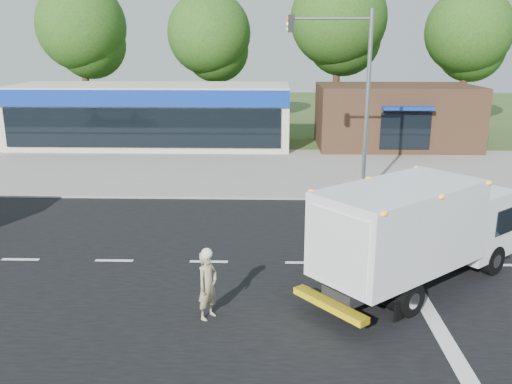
{
  "coord_description": "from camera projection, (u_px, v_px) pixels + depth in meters",
  "views": [
    {
      "loc": [
        -1.05,
        -15.74,
        6.66
      ],
      "look_at": [
        -1.58,
        2.16,
        1.7
      ],
      "focal_mm": 38.0,
      "sensor_mm": 36.0,
      "label": 1
    }
  ],
  "objects": [
    {
      "name": "traffic_signal_pole",
      "position": [
        353.0,
        85.0,
        22.85
      ],
      "size": [
        3.51,
        0.25,
        8.0
      ],
      "color": "gray",
      "rests_on": "ground"
    },
    {
      "name": "ground",
      "position": [
        304.0,
        263.0,
        16.91
      ],
      "size": [
        120.0,
        120.0,
        0.0
      ],
      "primitive_type": "plane",
      "color": "#385123",
      "rests_on": "ground"
    },
    {
      "name": "retail_strip_mall",
      "position": [
        152.0,
        115.0,
        35.82
      ],
      "size": [
        18.0,
        6.2,
        4.0
      ],
      "color": "beige",
      "rests_on": "ground"
    },
    {
      "name": "parking_apron",
      "position": [
        290.0,
        165.0,
        30.39
      ],
      "size": [
        60.0,
        9.0,
        0.02
      ],
      "primitive_type": "cube",
      "color": "gray",
      "rests_on": "ground"
    },
    {
      "name": "background_trees",
      "position": [
        275.0,
        33.0,
        42.09
      ],
      "size": [
        36.77,
        7.39,
        12.1
      ],
      "color": "#332114",
      "rests_on": "ground"
    },
    {
      "name": "ems_box_truck",
      "position": [
        417.0,
        228.0,
        14.75
      ],
      "size": [
        6.74,
        6.12,
        3.1
      ],
      "rotation": [
        0.0,
        0.0,
        0.7
      ],
      "color": "black",
      "rests_on": "ground"
    },
    {
      "name": "brown_storefront",
      "position": [
        395.0,
        116.0,
        35.42
      ],
      "size": [
        10.0,
        6.7,
        4.0
      ],
      "color": "#382316",
      "rests_on": "ground"
    },
    {
      "name": "lane_markings",
      "position": [
        354.0,
        282.0,
        15.56
      ],
      "size": [
        55.2,
        7.0,
        0.01
      ],
      "color": "silver",
      "rests_on": "road_asphalt"
    },
    {
      "name": "sidewalk",
      "position": [
        294.0,
        192.0,
        24.79
      ],
      "size": [
        60.0,
        2.4,
        0.12
      ],
      "primitive_type": "cube",
      "color": "gray",
      "rests_on": "ground"
    },
    {
      "name": "emergency_worker",
      "position": [
        208.0,
        284.0,
        13.33
      ],
      "size": [
        0.7,
        0.76,
        1.86
      ],
      "rotation": [
        0.0,
        0.0,
        1.0
      ],
      "color": "tan",
      "rests_on": "ground"
    },
    {
      "name": "road_asphalt",
      "position": [
        304.0,
        263.0,
        16.91
      ],
      "size": [
        60.0,
        14.0,
        0.02
      ],
      "primitive_type": "cube",
      "color": "black",
      "rests_on": "ground"
    }
  ]
}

